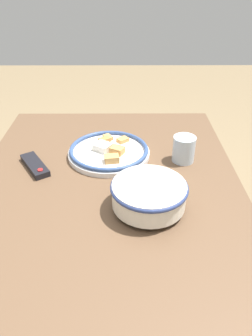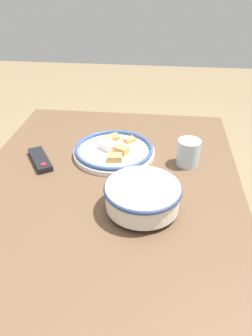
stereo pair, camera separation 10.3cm
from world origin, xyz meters
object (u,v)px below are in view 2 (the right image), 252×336
noodle_bowl (143,196)px  tv_remote (40,160)px  food_plate (113,151)px  drinking_glass (188,153)px

noodle_bowl → tv_remote: size_ratio=1.36×
food_plate → drinking_glass: (-0.03, -0.26, 0.03)m
noodle_bowl → food_plate: noodle_bowl is taller
tv_remote → food_plate: bearing=165.4°
tv_remote → drinking_glass: (0.05, -0.51, 0.04)m
food_plate → drinking_glass: drinking_glass is taller
drinking_glass → noodle_bowl: bearing=152.2°
food_plate → tv_remote: bearing=108.2°
tv_remote → drinking_glass: drinking_glass is taller
noodle_bowl → tv_remote: 0.43m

